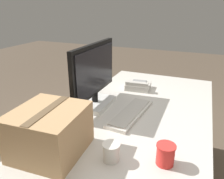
{
  "coord_description": "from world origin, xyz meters",
  "views": [
    {
      "loc": [
        -1.23,
        -0.34,
        1.43
      ],
      "look_at": [
        -0.0,
        0.18,
        0.9
      ],
      "focal_mm": 35.0,
      "sensor_mm": 36.0,
      "label": 1
    }
  ],
  "objects": [
    {
      "name": "keyboard",
      "position": [
        -0.02,
        0.04,
        0.76
      ],
      "size": [
        0.47,
        0.18,
        0.03
      ],
      "rotation": [
        0.0,
        0.0,
        -0.1
      ],
      "color": "beige",
      "rests_on": "office_desk"
    },
    {
      "name": "paper_cup_left",
      "position": [
        -0.48,
        -0.01,
        0.79
      ],
      "size": [
        0.08,
        0.08,
        0.09
      ],
      "color": "white",
      "rests_on": "office_desk"
    },
    {
      "name": "office_desk",
      "position": [
        0.0,
        0.0,
        0.38
      ],
      "size": [
        1.8,
        0.9,
        0.75
      ],
      "color": "beige",
      "rests_on": "ground_plane"
    },
    {
      "name": "paper_cup_right",
      "position": [
        -0.41,
        -0.25,
        0.8
      ],
      "size": [
        0.09,
        0.09,
        0.1
      ],
      "color": "red",
      "rests_on": "office_desk"
    },
    {
      "name": "desk_phone",
      "position": [
        0.45,
        0.13,
        0.78
      ],
      "size": [
        0.19,
        0.21,
        0.08
      ],
      "rotation": [
        0.0,
        0.0,
        0.09
      ],
      "color": "beige",
      "rests_on": "office_desk"
    },
    {
      "name": "cardboard_box",
      "position": [
        -0.53,
        0.28,
        0.86
      ],
      "size": [
        0.34,
        0.33,
        0.23
      ],
      "rotation": [
        0.0,
        0.0,
        0.07
      ],
      "color": "tan",
      "rests_on": "office_desk"
    },
    {
      "name": "monitor",
      "position": [
        0.02,
        0.32,
        0.96
      ],
      "size": [
        0.56,
        0.21,
        0.44
      ],
      "color": "white",
      "rests_on": "office_desk"
    }
  ]
}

